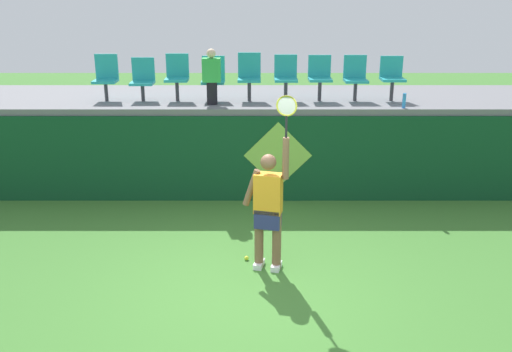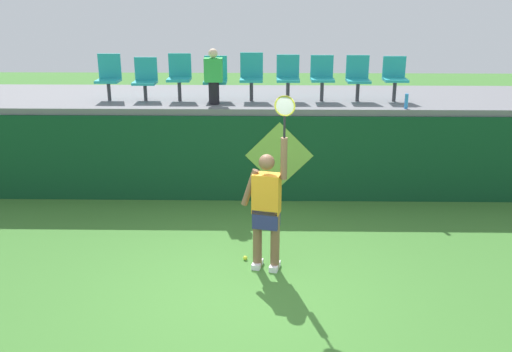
{
  "view_description": "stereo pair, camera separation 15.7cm",
  "coord_description": "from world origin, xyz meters",
  "px_view_note": "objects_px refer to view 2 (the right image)",
  "views": [
    {
      "loc": [
        0.14,
        -6.7,
        3.9
      ],
      "look_at": [
        0.16,
        1.22,
        1.23
      ],
      "focal_mm": 39.82,
      "sensor_mm": 36.0,
      "label": 1
    },
    {
      "loc": [
        0.3,
        -6.7,
        3.9
      ],
      "look_at": [
        0.16,
        1.22,
        1.23
      ],
      "focal_mm": 39.82,
      "sensor_mm": 36.0,
      "label": 2
    }
  ],
  "objects_px": {
    "tennis_player": "(267,206)",
    "stadium_chair_3": "(216,77)",
    "stadium_chair_6": "(322,75)",
    "stadium_chair_4": "(251,75)",
    "stadium_chair_7": "(358,76)",
    "spectator_0": "(214,76)",
    "tennis_ball": "(245,258)",
    "stadium_chair_8": "(395,76)",
    "stadium_chair_1": "(145,78)",
    "stadium_chair_5": "(288,75)",
    "stadium_chair_0": "(109,75)",
    "water_bottle": "(406,101)",
    "stadium_chair_2": "(179,75)"
  },
  "relations": [
    {
      "from": "stadium_chair_4",
      "to": "stadium_chair_8",
      "type": "bearing_deg",
      "value": -0.16
    },
    {
      "from": "stadium_chair_1",
      "to": "stadium_chair_7",
      "type": "height_order",
      "value": "stadium_chair_7"
    },
    {
      "from": "stadium_chair_0",
      "to": "stadium_chair_7",
      "type": "distance_m",
      "value": 4.83
    },
    {
      "from": "stadium_chair_1",
      "to": "stadium_chair_4",
      "type": "distance_m",
      "value": 2.07
    },
    {
      "from": "stadium_chair_5",
      "to": "stadium_chair_6",
      "type": "relative_size",
      "value": 1.01
    },
    {
      "from": "stadium_chair_0",
      "to": "stadium_chair_3",
      "type": "xyz_separation_m",
      "value": [
        2.08,
        -0.0,
        -0.02
      ]
    },
    {
      "from": "water_bottle",
      "to": "stadium_chair_1",
      "type": "distance_m",
      "value": 4.98
    },
    {
      "from": "tennis_player",
      "to": "stadium_chair_1",
      "type": "xyz_separation_m",
      "value": [
        -2.37,
        3.63,
        1.23
      ]
    },
    {
      "from": "stadium_chair_4",
      "to": "stadium_chair_5",
      "type": "xyz_separation_m",
      "value": [
        0.71,
        -0.0,
        -0.01
      ]
    },
    {
      "from": "tennis_player",
      "to": "water_bottle",
      "type": "relative_size",
      "value": 9.33
    },
    {
      "from": "stadium_chair_3",
      "to": "stadium_chair_4",
      "type": "distance_m",
      "value": 0.7
    },
    {
      "from": "spectator_0",
      "to": "stadium_chair_7",
      "type": "bearing_deg",
      "value": 8.34
    },
    {
      "from": "stadium_chair_4",
      "to": "stadium_chair_7",
      "type": "distance_m",
      "value": 2.05
    },
    {
      "from": "tennis_ball",
      "to": "stadium_chair_2",
      "type": "distance_m",
      "value": 4.28
    },
    {
      "from": "stadium_chair_4",
      "to": "stadium_chair_7",
      "type": "height_order",
      "value": "stadium_chair_4"
    },
    {
      "from": "stadium_chair_0",
      "to": "stadium_chair_5",
      "type": "distance_m",
      "value": 3.48
    },
    {
      "from": "stadium_chair_2",
      "to": "stadium_chair_3",
      "type": "xyz_separation_m",
      "value": [
        0.7,
        0.0,
        -0.04
      ]
    },
    {
      "from": "tennis_player",
      "to": "stadium_chair_3",
      "type": "bearing_deg",
      "value": 105.45
    },
    {
      "from": "stadium_chair_1",
      "to": "stadium_chair_8",
      "type": "distance_m",
      "value": 4.83
    },
    {
      "from": "stadium_chair_5",
      "to": "stadium_chair_6",
      "type": "xyz_separation_m",
      "value": [
        0.66,
        -0.0,
        -0.0
      ]
    },
    {
      "from": "spectator_0",
      "to": "tennis_ball",
      "type": "bearing_deg",
      "value": -77.04
    },
    {
      "from": "stadium_chair_7",
      "to": "stadium_chair_2",
      "type": "bearing_deg",
      "value": 179.99
    },
    {
      "from": "water_bottle",
      "to": "stadium_chair_5",
      "type": "bearing_deg",
      "value": 160.6
    },
    {
      "from": "stadium_chair_7",
      "to": "stadium_chair_8",
      "type": "xyz_separation_m",
      "value": [
        0.71,
        -0.01,
        0.01
      ]
    },
    {
      "from": "stadium_chair_2",
      "to": "stadium_chair_5",
      "type": "xyz_separation_m",
      "value": [
        2.1,
        -0.0,
        -0.01
      ]
    },
    {
      "from": "stadium_chair_4",
      "to": "stadium_chair_6",
      "type": "bearing_deg",
      "value": -0.25
    },
    {
      "from": "spectator_0",
      "to": "tennis_player",
      "type": "bearing_deg",
      "value": -72.73
    },
    {
      "from": "water_bottle",
      "to": "stadium_chair_1",
      "type": "xyz_separation_m",
      "value": [
        -4.91,
        0.75,
        0.3
      ]
    },
    {
      "from": "stadium_chair_8",
      "to": "spectator_0",
      "type": "xyz_separation_m",
      "value": [
        -3.46,
        -0.4,
        0.05
      ]
    },
    {
      "from": "tennis_ball",
      "to": "stadium_chair_3",
      "type": "distance_m",
      "value": 4.09
    },
    {
      "from": "stadium_chair_3",
      "to": "stadium_chair_6",
      "type": "bearing_deg",
      "value": -0.12
    },
    {
      "from": "stadium_chair_3",
      "to": "tennis_ball",
      "type": "bearing_deg",
      "value": -78.54
    },
    {
      "from": "water_bottle",
      "to": "stadium_chair_8",
      "type": "relative_size",
      "value": 0.32
    },
    {
      "from": "stadium_chair_7",
      "to": "spectator_0",
      "type": "bearing_deg",
      "value": -171.66
    },
    {
      "from": "water_bottle",
      "to": "stadium_chair_7",
      "type": "bearing_deg",
      "value": 136.23
    },
    {
      "from": "stadium_chair_5",
      "to": "stadium_chair_1",
      "type": "bearing_deg",
      "value": 179.95
    },
    {
      "from": "stadium_chair_2",
      "to": "spectator_0",
      "type": "height_order",
      "value": "spectator_0"
    },
    {
      "from": "stadium_chair_4",
      "to": "stadium_chair_6",
      "type": "height_order",
      "value": "stadium_chair_4"
    },
    {
      "from": "stadium_chair_1",
      "to": "stadium_chair_2",
      "type": "xyz_separation_m",
      "value": [
        0.67,
        -0.0,
        0.06
      ]
    },
    {
      "from": "tennis_player",
      "to": "tennis_ball",
      "type": "xyz_separation_m",
      "value": [
        -0.32,
        0.24,
        -0.93
      ]
    },
    {
      "from": "stadium_chair_5",
      "to": "stadium_chair_7",
      "type": "xyz_separation_m",
      "value": [
        1.35,
        0.0,
        -0.01
      ]
    },
    {
      "from": "stadium_chair_0",
      "to": "stadium_chair_2",
      "type": "bearing_deg",
      "value": -0.12
    },
    {
      "from": "tennis_ball",
      "to": "stadium_chair_7",
      "type": "distance_m",
      "value": 4.54
    },
    {
      "from": "stadium_chair_1",
      "to": "water_bottle",
      "type": "bearing_deg",
      "value": -8.74
    },
    {
      "from": "water_bottle",
      "to": "stadium_chair_4",
      "type": "bearing_deg",
      "value": 165.1
    },
    {
      "from": "stadium_chair_2",
      "to": "stadium_chair_8",
      "type": "relative_size",
      "value": 1.05
    },
    {
      "from": "stadium_chair_0",
      "to": "stadium_chair_8",
      "type": "distance_m",
      "value": 5.54
    },
    {
      "from": "stadium_chair_3",
      "to": "stadium_chair_5",
      "type": "relative_size",
      "value": 0.97
    },
    {
      "from": "water_bottle",
      "to": "stadium_chair_1",
      "type": "height_order",
      "value": "stadium_chair_1"
    },
    {
      "from": "stadium_chair_1",
      "to": "stadium_chair_3",
      "type": "xyz_separation_m",
      "value": [
        1.37,
        0.0,
        0.02
      ]
    }
  ]
}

